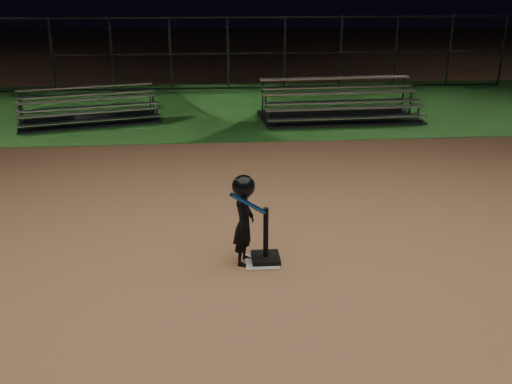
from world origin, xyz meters
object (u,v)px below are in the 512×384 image
object	(u,v)px
batting_tee	(266,251)
bleacher_left	(90,115)
home_plate	(262,262)
child_batter	(244,217)
bleacher_right	(339,111)

from	to	relation	value
batting_tee	bleacher_left	bearing A→B (deg)	115.56
home_plate	batting_tee	world-z (taller)	batting_tee
batting_tee	child_batter	bearing A→B (deg)	-179.03
home_plate	child_batter	bearing A→B (deg)	171.82
bleacher_left	bleacher_right	bearing A→B (deg)	-16.71
child_batter	batting_tee	bearing A→B (deg)	-71.26
batting_tee	child_batter	xyz separation A→B (m)	(-0.29, -0.00, 0.50)
bleacher_right	bleacher_left	bearing A→B (deg)	175.39
batting_tee	child_batter	size ratio (longest dim) A/B	0.61
child_batter	bleacher_right	world-z (taller)	child_batter
batting_tee	bleacher_right	xyz separation A→B (m)	(2.86, 8.14, 0.06)
child_batter	home_plate	bearing A→B (deg)	-80.41
bleacher_left	child_batter	bearing A→B (deg)	-80.95
home_plate	child_batter	xyz separation A→B (m)	(-0.24, 0.03, 0.65)
bleacher_left	batting_tee	bearing A→B (deg)	-79.27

